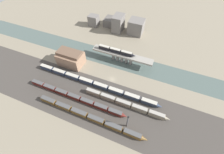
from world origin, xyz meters
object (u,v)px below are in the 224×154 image
Objects in this scene: warehouse_building at (71,58)px; signal_tower at (127,121)px; train_yard_mid at (76,97)px; train_yard_far at (125,103)px; train_yard_near at (89,117)px; train_on_bridge at (116,51)px; train_yard_outer at (95,84)px.

warehouse_building is 73.37m from signal_tower.
train_yard_mid is 1.26× the size of train_yard_far.
signal_tower is at bearing -7.29° from train_yard_mid.
train_yard_far is at bearing 44.76° from train_yard_near.
train_on_bridge is 60.62m from train_yard_near.
train_on_bridge is at bearing 93.94° from train_yard_near.
signal_tower is (24.99, 4.35, 5.00)m from train_yard_near.
train_on_bridge is 0.43× the size of train_yard_near.
train_yard_outer is at bearing 147.45° from signal_tower.
warehouse_building reaches higher than train_yard_near.
train_yard_mid is at bearing -103.78° from train_on_bridge.
train_yard_near is at bearing -30.39° from train_yard_mid.
signal_tower is at bearing -32.55° from train_yard_outer.
train_yard_outer is (-27.37, 7.44, -0.08)m from train_yard_far.
train_on_bridge is 0.54× the size of train_yard_far.
train_yard_near is 25.86m from signal_tower.
train_yard_far is 2.96× the size of warehouse_building.
signal_tower is (29.12, -55.54, -3.44)m from train_on_bridge.
train_yard_far is (22.74, -41.43, -8.36)m from train_on_bridge.
train_yard_far is 61.74m from warehouse_building.
warehouse_building reaches higher than train_yard_far.
train_yard_far is (35.06, 8.81, 0.22)m from train_yard_mid.
train_yard_far is 0.60× the size of train_yard_outer.
train_yard_outer is at bearing 164.80° from train_yard_far.
signal_tower is at bearing -29.34° from warehouse_building.
train_yard_near is at bearing -71.31° from train_yard_outer.
train_on_bridge is 1.61× the size of warehouse_building.
train_yard_far reaches higher than train_yard_near.
signal_tower is (6.38, -14.11, 4.92)m from train_yard_far.
train_yard_mid is 5.58× the size of signal_tower.
train_yard_outer is (7.69, 16.25, 0.15)m from train_yard_mid.
warehouse_building is at bearing 126.31° from train_yard_mid.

